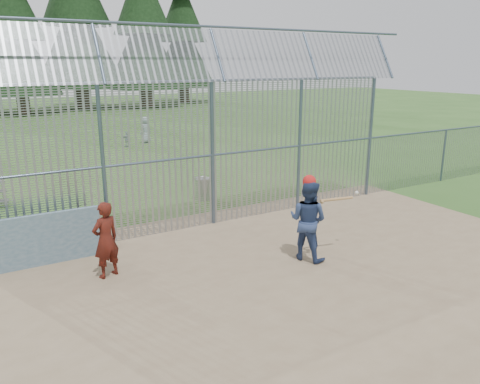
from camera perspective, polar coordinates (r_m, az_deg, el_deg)
ground at (r=10.71m, az=5.50°, el=-9.20°), size 120.00×120.00×0.00m
dirt_infield at (r=10.34m, az=7.14°, el=-10.12°), size 14.00×10.00×0.02m
dugout_wall at (r=11.46m, az=-22.80°, el=-5.35°), size 2.50×0.12×1.20m
batter at (r=10.88m, az=8.27°, el=-3.44°), size 1.04×1.14×1.88m
onlooker at (r=10.31m, az=-16.05°, el=-5.63°), size 0.70×0.58×1.66m
bg_kid_standing at (r=27.59m, az=-11.42°, el=7.42°), size 0.83×0.65×1.49m
bg_kid_seated at (r=26.47m, az=-13.61°, el=6.25°), size 0.49×0.21×0.83m
batting_gear at (r=10.69m, az=9.01°, el=0.94°), size 1.57×0.41×0.67m
trash_can at (r=15.74m, az=-4.54°, el=0.41°), size 0.56×0.56×0.82m
backstop_fence at (r=13.75m, az=3.51°, el=6.66°), size 20.09×0.81×5.30m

